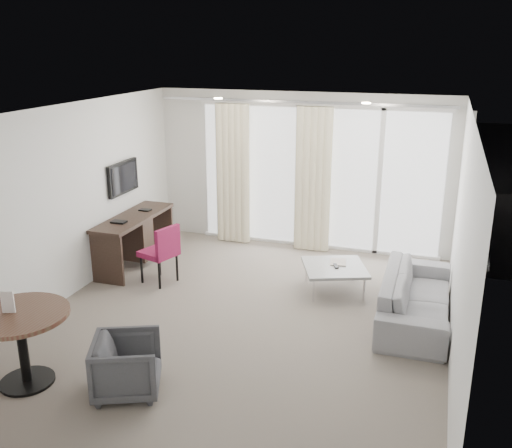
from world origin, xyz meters
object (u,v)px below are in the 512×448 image
(desk_chair, at_px, (159,254))
(rattan_chair_b, at_px, (409,211))
(coffee_table, at_px, (334,279))
(sofa, at_px, (416,297))
(round_table, at_px, (23,348))
(rattan_chair_a, at_px, (377,206))
(desk, at_px, (135,241))
(tub_armchair, at_px, (127,366))

(desk_chair, distance_m, rattan_chair_b, 4.75)
(coffee_table, bearing_deg, sofa, -24.36)
(round_table, bearing_deg, rattan_chair_a, 66.38)
(desk, xyz_separation_m, tub_armchair, (1.66, -3.07, -0.10))
(desk_chair, relative_size, round_table, 0.88)
(tub_armchair, xyz_separation_m, rattan_chair_b, (2.30, 6.01, 0.14))
(rattan_chair_b, bearing_deg, round_table, -117.52)
(desk, height_order, rattan_chair_a, rattan_chair_a)
(rattan_chair_b, bearing_deg, coffee_table, -104.15)
(round_table, height_order, tub_armchair, round_table)
(round_table, xyz_separation_m, rattan_chair_b, (3.38, 6.20, 0.03))
(tub_armchair, bearing_deg, desk, 4.80)
(coffee_table, xyz_separation_m, sofa, (1.13, -0.51, 0.12))
(round_table, bearing_deg, desk_chair, 88.07)
(round_table, relative_size, rattan_chair_a, 1.18)
(round_table, distance_m, tub_armchair, 1.10)
(tub_armchair, bearing_deg, sofa, -69.53)
(desk_chair, distance_m, sofa, 3.62)
(desk, distance_m, sofa, 4.32)
(desk_chair, xyz_separation_m, sofa, (3.62, -0.04, -0.14))
(desk, xyz_separation_m, round_table, (0.58, -3.26, -0.00))
(round_table, xyz_separation_m, tub_armchair, (1.08, 0.19, -0.10))
(round_table, relative_size, tub_armchair, 1.52)
(desk_chair, bearing_deg, coffee_table, 28.70)
(tub_armchair, xyz_separation_m, coffee_table, (1.50, 3.06, -0.11))
(sofa, height_order, rattan_chair_b, rattan_chair_b)
(tub_armchair, xyz_separation_m, rattan_chair_a, (1.70, 6.18, 0.12))
(desk_chair, relative_size, rattan_chair_a, 1.05)
(tub_armchair, bearing_deg, desk_chair, -2.59)
(desk, distance_m, rattan_chair_a, 4.58)
(coffee_table, bearing_deg, tub_armchair, -116.08)
(coffee_table, relative_size, sofa, 0.40)
(desk_chair, relative_size, sofa, 0.42)
(round_table, bearing_deg, coffee_table, 51.53)
(desk_chair, relative_size, rattan_chair_b, 1.02)
(desk, xyz_separation_m, rattan_chair_b, (3.96, 2.94, 0.03))
(sofa, relative_size, rattan_chair_b, 2.40)
(desk_chair, xyz_separation_m, coffee_table, (2.48, 0.48, -0.25))
(desk_chair, bearing_deg, rattan_chair_b, 64.02)
(desk_chair, bearing_deg, rattan_chair_a, 71.06)
(tub_armchair, relative_size, sofa, 0.31)
(desk_chair, bearing_deg, round_table, -74.11)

